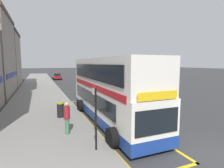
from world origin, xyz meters
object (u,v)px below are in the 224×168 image
object	(u,v)px
pedestrian_waiting_near_sign	(67,117)
litter_bin	(61,110)
parked_car_grey_distant	(132,87)
parked_car_maroon_far	(57,76)
double_decker_bus	(109,92)
bus_stop_sign	(95,113)

from	to	relation	value
pedestrian_waiting_near_sign	litter_bin	xyz separation A→B (m)	(0.03, 3.41, -0.45)
parked_car_grey_distant	parked_car_maroon_far	bearing A→B (deg)	-73.49
parked_car_maroon_far	double_decker_bus	bearing A→B (deg)	-87.92
parked_car_maroon_far	pedestrian_waiting_near_sign	distance (m)	36.99
parked_car_maroon_far	pedestrian_waiting_near_sign	xyz separation A→B (m)	(-2.95, -36.87, 0.34)
pedestrian_waiting_near_sign	parked_car_grey_distant	bearing A→B (deg)	47.83
double_decker_bus	bus_stop_sign	size ratio (longest dim) A/B	3.84
parked_car_grey_distant	pedestrian_waiting_near_sign	world-z (taller)	pedestrian_waiting_near_sign
litter_bin	pedestrian_waiting_near_sign	bearing A→B (deg)	-90.52
bus_stop_sign	pedestrian_waiting_near_sign	size ratio (longest dim) A/B	1.60
bus_stop_sign	litter_bin	xyz separation A→B (m)	(-0.91, 5.67, -1.14)
bus_stop_sign	pedestrian_waiting_near_sign	distance (m)	2.54
pedestrian_waiting_near_sign	parked_car_maroon_far	bearing A→B (deg)	85.43
bus_stop_sign	pedestrian_waiting_near_sign	world-z (taller)	bus_stop_sign
bus_stop_sign	litter_bin	distance (m)	5.86
double_decker_bus	parked_car_maroon_far	size ratio (longest dim) A/B	2.66
bus_stop_sign	parked_car_grey_distant	world-z (taller)	bus_stop_sign
double_decker_bus	bus_stop_sign	world-z (taller)	double_decker_bus
parked_car_grey_distant	pedestrian_waiting_near_sign	bearing A→B (deg)	47.98
parked_car_grey_distant	pedestrian_waiting_near_sign	size ratio (longest dim) A/B	2.31
parked_car_maroon_far	parked_car_grey_distant	distance (m)	26.46
parked_car_maroon_far	parked_car_grey_distant	bearing A→B (deg)	-71.98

